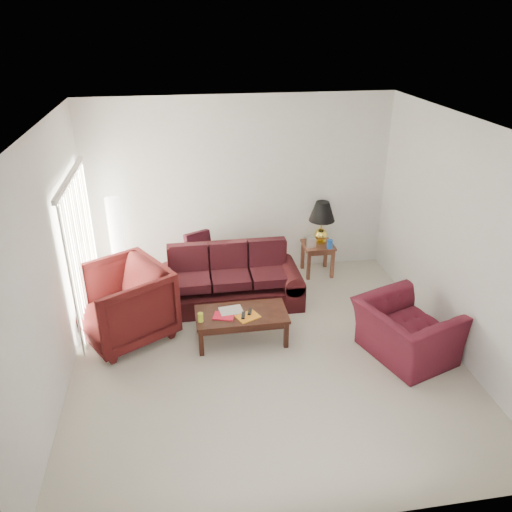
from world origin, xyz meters
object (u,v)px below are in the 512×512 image
Objects in this scene: armchair_right at (405,331)px; coffee_table at (242,326)px; sofa at (230,278)px; armchair_left at (123,303)px; floor_lamp at (118,245)px; end_table at (317,258)px.

coffee_table is (-2.06, 0.68, -0.16)m from armchair_right.
armchair_left is at bearing -163.52° from sofa.
floor_lamp is 1.30× the size of coffee_table.
end_table is 2.36m from coffee_table.
floor_lamp reaches higher than sofa.
floor_lamp is 1.41× the size of armchair_right.
armchair_left is 1.01× the size of armchair_right.
floor_lamp is 2.49m from coffee_table.
floor_lamp is (-3.29, -0.09, 0.53)m from end_table.
coffee_table is at bearing -131.32° from end_table.
armchair_right is at bearing -31.82° from floor_lamp.
coffee_table is at bearing 52.52° from armchair_right.
sofa is 1.87m from floor_lamp.
sofa is at bearing 86.72° from coffee_table.
floor_lamp is at bearing 151.77° from sofa.
armchair_right is 0.93× the size of coffee_table.
armchair_left reaches higher than coffee_table.
floor_lamp is 4.49m from armchair_right.
sofa reaches higher than coffee_table.
sofa is 1.87× the size of armchair_left.
sofa is 2.68m from armchair_right.
sofa is at bearing -22.47° from floor_lamp.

